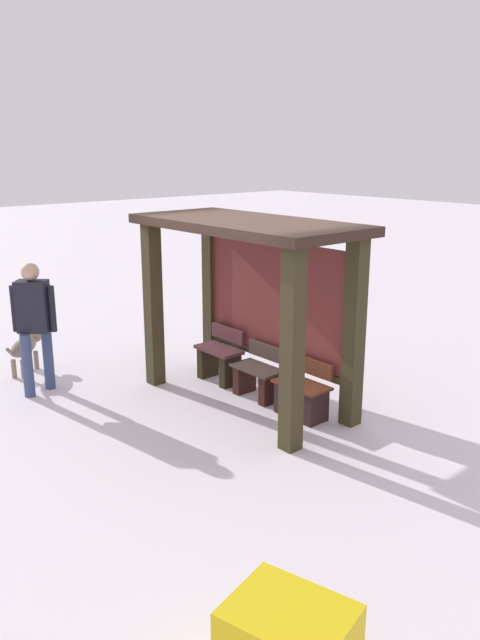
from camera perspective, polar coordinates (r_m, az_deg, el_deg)
The scene contains 7 objects.
ground_plane at distance 8.38m, azimuth 0.47°, elevation -7.37°, with size 60.00×60.00×0.00m, color white.
bus_shelter at distance 7.97m, azimuth 1.23°, elevation 4.20°, with size 3.09×1.43×2.39m.
bench_left_inside at distance 8.98m, azimuth -1.84°, elevation -3.54°, with size 0.71×0.36×0.78m.
bench_center_inside at distance 8.41m, azimuth 1.67°, elevation -5.14°, with size 0.71×0.38×0.71m.
bench_right_inside at distance 7.88m, azimuth 5.67°, elevation -6.68°, with size 0.71×0.38×0.71m.
person_walking at distance 8.78m, azimuth -18.12°, elevation 0.17°, with size 0.47×0.53×1.79m.
dog at distance 9.82m, azimuth -18.84°, elevation -2.33°, with size 0.69×0.77×0.56m.
Camera 1 is at (5.80, -5.10, 3.23)m, focal length 35.38 mm.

